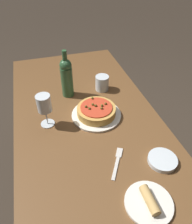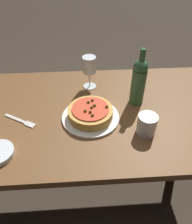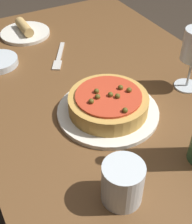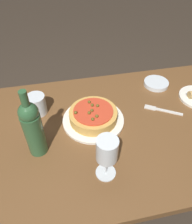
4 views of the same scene
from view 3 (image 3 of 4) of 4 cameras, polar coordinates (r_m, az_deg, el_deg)
The scene contains 6 objects.
dining_table at distance 0.89m, azimuth 6.06°, elevation -4.84°, with size 1.51×0.77×0.74m.
dinner_plate at distance 0.82m, azimuth 2.20°, elevation 0.10°, with size 0.27×0.27×0.01m.
pizza at distance 0.80m, azimuth 2.26°, elevation 1.72°, with size 0.21×0.21×0.06m.
water_cup at distance 0.62m, azimuth 4.87°, elevation -12.79°, with size 0.08×0.08×0.09m.
fork at distance 1.06m, azimuth -6.79°, elevation 9.88°, with size 0.16×0.11×0.00m.
side_plate at distance 1.22m, azimuth -12.85°, elevation 14.14°, with size 0.18×0.18×0.05m.
Camera 3 is at (-0.50, 0.38, 1.29)m, focal length 50.00 mm.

